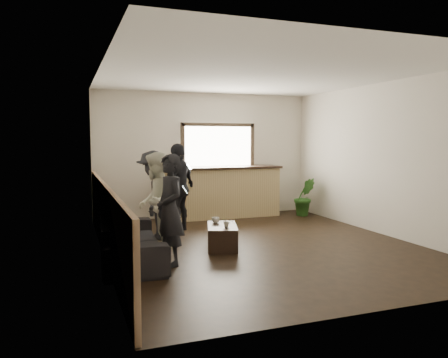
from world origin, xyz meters
name	(u,v)px	position (x,y,z in m)	size (l,w,h in m)	color
ground	(259,245)	(0.00, 0.00, 0.00)	(5.00, 6.00, 0.01)	black
room_shell	(217,158)	(-0.74, 0.00, 1.47)	(5.01, 6.01, 2.80)	silver
bar_counter	(222,189)	(0.30, 2.70, 0.64)	(2.70, 0.68, 2.13)	tan
sofa	(130,239)	(-2.15, -0.19, 0.31)	(2.14, 0.84, 0.62)	black
coffee_table	(222,237)	(-0.65, 0.02, 0.19)	(0.46, 0.83, 0.37)	black
cup_a	(216,220)	(-0.68, 0.25, 0.42)	(0.12, 0.12, 0.10)	silver
cup_b	(226,224)	(-0.64, -0.14, 0.41)	(0.09, 0.09, 0.09)	silver
potted_plant	(305,197)	(2.15, 2.20, 0.44)	(0.48, 0.39, 0.88)	#2D6623
person_a	(170,210)	(-1.66, -0.62, 0.78)	(0.51, 0.63, 1.56)	black
person_b	(156,202)	(-1.70, 0.13, 0.78)	(0.82, 0.92, 1.56)	white
person_c	(154,195)	(-1.56, 1.02, 0.78)	(0.77, 1.11, 1.57)	black
person_d	(179,187)	(-0.98, 1.56, 0.84)	(0.98, 1.00, 1.68)	black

